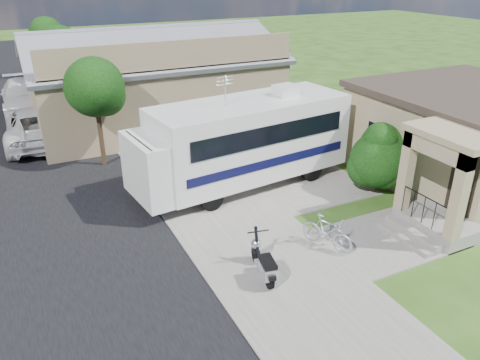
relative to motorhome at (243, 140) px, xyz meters
name	(u,v)px	position (x,y,z in m)	size (l,w,h in m)	color
ground	(291,246)	(-0.66, -4.59, -1.85)	(120.00, 120.00, 0.00)	#244412
street_slab	(10,171)	(-8.16, 5.41, -1.84)	(9.00, 80.00, 0.02)	black
sidewalk_slab	(160,146)	(-1.66, 5.41, -1.82)	(4.00, 80.00, 0.06)	slate
driveway_slab	(263,181)	(0.84, -0.09, -1.83)	(7.00, 6.00, 0.05)	slate
walk_slab	(389,238)	(2.34, -5.59, -1.83)	(4.00, 3.00, 0.05)	slate
house	(467,135)	(8.23, -3.16, -0.08)	(9.47, 7.80, 3.54)	#877855
warehouse	(153,85)	(-0.66, 9.38, 0.13)	(12.50, 8.40, 5.04)	#887655
street_tree_a	(97,90)	(-4.35, 4.46, 1.39)	(2.44, 2.40, 4.58)	black
street_tree_b	(64,49)	(-4.35, 14.46, 1.54)	(2.44, 2.40, 4.73)	black
street_tree_c	(48,35)	(-4.35, 23.46, 1.25)	(2.44, 2.40, 4.42)	black
motorhome	(243,140)	(0.00, 0.00, 0.00)	(8.67, 3.59, 4.32)	silver
shrub	(378,157)	(4.16, -2.75, -0.44)	(2.25, 2.14, 2.76)	black
scooter	(264,263)	(-2.17, -5.63, -1.35)	(0.72, 1.74, 1.15)	black
bicycle	(327,234)	(0.23, -5.16, -1.34)	(0.49, 1.72, 1.03)	#B8B9C1
pickup_truck	(37,124)	(-6.66, 8.76, -0.99)	(2.88, 6.25, 1.74)	silver
van	(23,95)	(-6.91, 15.08, -1.02)	(2.33, 5.73, 1.66)	silver
garden_hose	(392,221)	(3.14, -4.87, -1.78)	(0.35, 0.35, 0.16)	#156D2D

